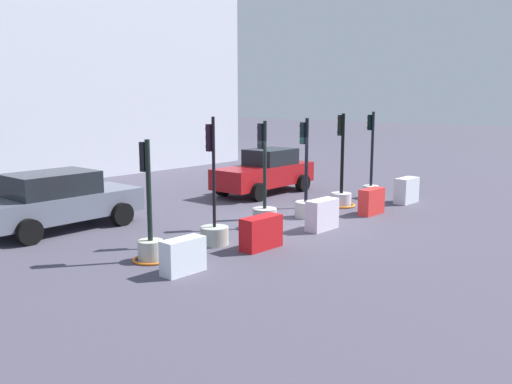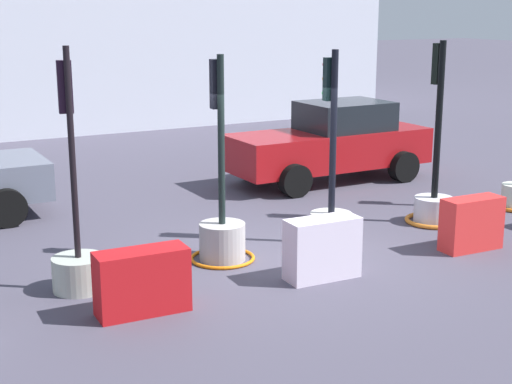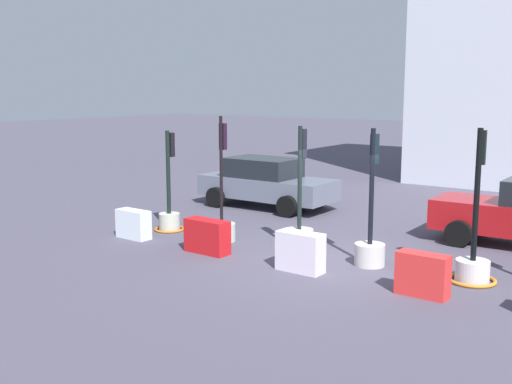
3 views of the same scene
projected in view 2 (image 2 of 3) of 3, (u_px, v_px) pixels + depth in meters
ground_plane at (290, 258)px, 11.56m from camera, size 120.00×120.00×0.00m
traffic_light_1 at (78, 253)px, 10.14m from camera, size 0.72×0.72×3.25m
traffic_light_2 at (222, 229)px, 11.36m from camera, size 0.98×0.98×3.07m
traffic_light_3 at (331, 209)px, 12.16m from camera, size 0.68×0.68×3.09m
traffic_light_4 at (434, 197)px, 13.33m from camera, size 0.99×0.99×3.18m
construction_barrier_1 at (142, 282)px, 9.39m from camera, size 1.16×0.48×0.82m
construction_barrier_2 at (322, 249)px, 10.59m from camera, size 1.07×0.47×0.87m
construction_barrier_3 at (472, 224)px, 11.85m from camera, size 1.01×0.42×0.84m
car_red_compact at (332, 143)px, 16.48m from camera, size 4.52×2.06×1.72m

